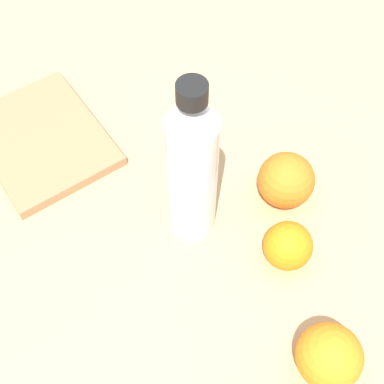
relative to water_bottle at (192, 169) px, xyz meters
name	(u,v)px	position (x,y,z in m)	size (l,w,h in m)	color
ground_plane	(195,247)	(0.03, -0.03, -0.13)	(2.40, 2.40, 0.00)	tan
water_bottle	(192,169)	(0.00, 0.00, 0.00)	(0.07, 0.07, 0.28)	silver
orange_1	(288,246)	(0.14, 0.05, -0.10)	(0.07, 0.07, 0.07)	orange
orange_2	(286,180)	(0.07, 0.13, -0.09)	(0.08, 0.08, 0.08)	orange
orange_3	(329,356)	(0.26, -0.04, -0.09)	(0.08, 0.08, 0.08)	orange
cutting_board	(42,140)	(-0.28, -0.06, -0.12)	(0.23, 0.18, 0.02)	#99724C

